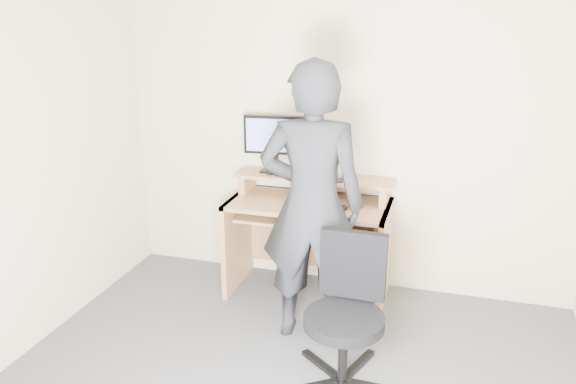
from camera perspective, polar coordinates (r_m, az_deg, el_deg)
The scene contains 12 objects.
back_wall at distance 4.29m, azimuth 5.83°, elevation 6.33°, with size 3.50×0.02×2.50m, color beige.
desk at distance 4.32m, azimuth 2.36°, elevation -3.23°, with size 1.20×0.60×0.91m.
monitor at distance 4.30m, azimuth -1.45°, elevation 5.44°, with size 0.47×0.13×0.44m.
external_drive at distance 4.28m, azimuth 2.71°, elevation 3.08°, with size 0.07×0.13×0.20m, color black.
travel_mug at distance 4.20m, azimuth 5.07°, elevation 2.74°, with size 0.09×0.09×0.20m, color #AFAFB4.
smartphone at distance 4.17m, azimuth 5.23°, elevation 1.26°, with size 0.07×0.13×0.01m, color black.
charger at distance 4.29m, azimuth -1.85°, elevation 2.00°, with size 0.04×0.04×0.04m, color black.
headphones at distance 4.37m, azimuth 1.41°, elevation 2.16°, with size 0.16×0.16×0.02m, color silver.
keyboard at distance 4.14m, azimuth 0.83°, elevation -2.42°, with size 0.46×0.18×0.03m, color black.
mouse at distance 4.02m, azimuth 5.49°, elevation -1.57°, with size 0.10×0.06×0.04m, color black.
office_chair at distance 3.31m, azimuth 6.00°, elevation -11.64°, with size 0.67×0.70×0.88m.
person at distance 3.58m, azimuth 2.44°, elevation -1.38°, with size 0.68×0.44×1.85m, color black.
Camera 1 is at (0.77, -2.38, 2.12)m, focal length 35.00 mm.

